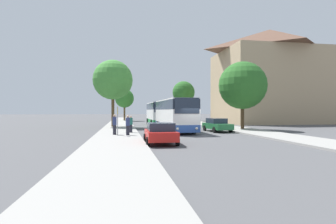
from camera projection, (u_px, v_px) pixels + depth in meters
The scene contains 16 objects.
ground_plane at pixel (194, 135), 24.18m from camera, with size 300.00×300.00×0.00m, color #4C4C4F.
sidewalk_left at pixel (117, 136), 22.99m from camera, with size 4.00×120.00×0.15m, color gray.
sidewalk_right at pixel (264, 133), 25.37m from camera, with size 4.00×120.00×0.15m, color gray.
building_right_background at pixel (270, 76), 48.81m from camera, with size 18.23×14.01×17.43m.
bus_front at pixel (174, 115), 28.85m from camera, with size 3.08×10.66×3.49m.
bus_middle at pixel (157, 113), 41.20m from camera, with size 2.78×10.61×3.54m.
parked_car_left_curb at pixel (160, 133), 17.96m from camera, with size 2.18×3.93×1.46m.
parked_car_right_near at pixel (217, 125), 28.61m from camera, with size 2.16×4.63×1.46m.
bus_stop_sign at pixel (118, 118), 22.53m from camera, with size 0.08×0.45×2.48m.
pedestrian_waiting_near at pixel (115, 124), 23.32m from camera, with size 0.36×0.36×1.80m.
pedestrian_waiting_far at pixel (131, 124), 25.65m from camera, with size 0.36×0.36×1.64m.
pedestrian_walking_back at pixel (128, 125), 22.82m from camera, with size 0.36×0.36×1.74m.
tree_left_near at pixel (124, 98), 57.93m from camera, with size 4.16×4.16×6.96m.
tree_left_far at pixel (113, 80), 35.31m from camera, with size 5.34×5.34×8.97m.
tree_right_near at pixel (184, 92), 58.09m from camera, with size 4.93×4.93×8.68m.
tree_right_mid at pixel (243, 85), 31.10m from camera, with size 5.64×5.64×7.96m.
Camera 1 is at (-6.50, -23.40, 2.29)m, focal length 28.00 mm.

